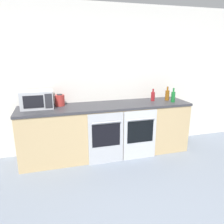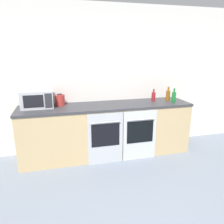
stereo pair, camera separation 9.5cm
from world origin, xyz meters
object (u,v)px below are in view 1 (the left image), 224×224
(oven_right, at_px, (140,135))
(bottle_green, at_px, (173,97))
(oven_left, at_px, (106,138))
(bottle_amber, at_px, (167,95))
(bottle_red, at_px, (153,96))
(microwave, at_px, (37,99))
(kettle, at_px, (60,100))

(oven_right, relative_size, bottle_green, 3.38)
(oven_left, relative_size, bottle_green, 3.38)
(oven_right, distance_m, bottle_green, 0.94)
(oven_right, xyz_separation_m, bottle_green, (0.72, 0.22, 0.58))
(oven_left, height_order, bottle_green, bottle_green)
(oven_left, height_order, oven_right, same)
(bottle_amber, bearing_deg, oven_right, -150.99)
(oven_left, bearing_deg, bottle_red, 22.19)
(microwave, bearing_deg, bottle_amber, -1.25)
(oven_right, bearing_deg, microwave, 165.04)
(bottle_red, bearing_deg, microwave, 179.32)
(bottle_red, bearing_deg, oven_right, -135.04)
(oven_right, bearing_deg, kettle, 158.56)
(oven_left, distance_m, microwave, 1.28)
(bottle_green, bearing_deg, kettle, 171.97)
(kettle, bearing_deg, microwave, -170.09)
(bottle_green, bearing_deg, microwave, 174.71)
(oven_right, height_order, bottle_red, bottle_red)
(oven_left, distance_m, bottle_red, 1.22)
(oven_left, distance_m, kettle, 1.01)
(microwave, xyz_separation_m, bottle_green, (2.34, -0.22, -0.04))
(kettle, bearing_deg, bottle_amber, -3.32)
(bottle_green, relative_size, kettle, 1.29)
(oven_left, height_order, bottle_red, bottle_red)
(bottle_red, height_order, kettle, bottle_red)
(bottle_green, height_order, kettle, bottle_green)
(oven_left, relative_size, bottle_amber, 3.37)
(bottle_amber, bearing_deg, microwave, 178.75)
(oven_left, xyz_separation_m, bottle_amber, (1.28, 0.38, 0.58))
(bottle_red, distance_m, bottle_green, 0.36)
(bottle_red, height_order, bottle_amber, bottle_amber)
(bottle_green, bearing_deg, bottle_red, 147.75)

